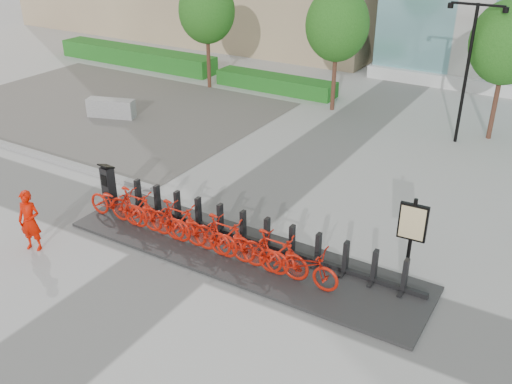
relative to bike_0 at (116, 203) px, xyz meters
The scene contains 24 objects.
ground 2.66m from the bike_0, ahead, with size 120.00×120.00×0.00m, color #B3B3AE.
gravel_patch 10.24m from the bike_0, 136.39° to the left, with size 14.00×14.00×0.00m, color #605E5C.
curb 7.67m from the bike_0, 165.24° to the left, with size 14.00×0.25×0.15m, color #999998.
hedge_a 17.71m from the bike_0, 130.07° to the left, with size 10.00×1.40×0.90m, color #256924.
hedge_b 13.47m from the bike_0, 100.27° to the left, with size 6.00×1.20×0.70m, color #256924.
tree_0 13.54m from the bike_0, 114.14° to the left, with size 2.60×2.60×5.10m.
tree_1 12.47m from the bike_0, 84.78° to the left, with size 2.60×2.60×5.10m.
tree_2 14.56m from the bike_0, 57.76° to the left, with size 2.60×2.60×5.10m.
streetlamp 13.12m from the bike_0, 59.15° to the left, with size 2.00×0.20×5.00m.
dock_pad 3.95m from the bike_0, ahead, with size 9.60×2.40×0.08m, color #2A2A2A.
dock_rail_posts 4.05m from the bike_0, 11.77° to the left, with size 8.02×0.50×0.85m, color black, non-canonical shape.
bike_0 is the anchor object (origin of this frame).
bike_1 0.72m from the bike_0, ahead, with size 0.52×1.83×1.10m, color red.
bike_2 1.44m from the bike_0, ahead, with size 0.66×1.89×0.99m, color red.
bike_3 2.16m from the bike_0, ahead, with size 0.52×1.83×1.10m, color red.
bike_4 2.88m from the bike_0, ahead, with size 0.66×1.89×0.99m, color red.
bike_5 3.60m from the bike_0, ahead, with size 0.52×1.83×1.10m, color red.
bike_6 4.32m from the bike_0, ahead, with size 0.66×1.89×0.99m, color red.
bike_7 5.04m from the bike_0, ahead, with size 0.52×1.83×1.10m, color red.
bike_8 5.76m from the bike_0, ahead, with size 0.66×1.89×0.99m, color red.
kiosk 0.98m from the bike_0, 145.29° to the left, with size 0.43×0.38×1.30m.
worker_red 2.33m from the bike_0, 111.60° to the right, with size 0.60×0.39×1.64m, color red.
jersey_barrier 9.03m from the bike_0, 134.95° to the left, with size 2.00×0.54×0.77m, color #AFAFAF.
map_sign 7.95m from the bike_0, 12.49° to the left, with size 0.67×0.15×2.03m.
Camera 1 is at (7.93, -9.95, 8.00)m, focal length 40.00 mm.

